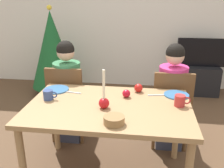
{
  "coord_description": "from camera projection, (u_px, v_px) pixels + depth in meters",
  "views": [
    {
      "loc": [
        0.3,
        -1.98,
        1.68
      ],
      "look_at": [
        0.0,
        0.2,
        0.87
      ],
      "focal_mm": 41.33,
      "sensor_mm": 36.0,
      "label": 1
    }
  ],
  "objects": [
    {
      "name": "back_wall",
      "position": [
        131.0,
        13.0,
        4.43
      ],
      "size": [
        6.4,
        0.1,
        2.6
      ],
      "primitive_type": "cube",
      "color": "silver",
      "rests_on": "ground"
    },
    {
      "name": "dining_table",
      "position": [
        109.0,
        114.0,
        2.23
      ],
      "size": [
        1.4,
        0.9,
        0.75
      ],
      "color": "#99754C",
      "rests_on": "ground"
    },
    {
      "name": "chair_left",
      "position": [
        68.0,
        99.0,
        2.92
      ],
      "size": [
        0.4,
        0.4,
        0.9
      ],
      "color": "brown",
      "rests_on": "ground"
    },
    {
      "name": "chair_right",
      "position": [
        171.0,
        105.0,
        2.78
      ],
      "size": [
        0.4,
        0.4,
        0.9
      ],
      "color": "brown",
      "rests_on": "ground"
    },
    {
      "name": "person_left_child",
      "position": [
        68.0,
        93.0,
        2.93
      ],
      "size": [
        0.3,
        0.3,
        1.17
      ],
      "color": "#33384C",
      "rests_on": "ground"
    },
    {
      "name": "person_right_child",
      "position": [
        171.0,
        99.0,
        2.79
      ],
      "size": [
        0.3,
        0.3,
        1.17
      ],
      "color": "#33384C",
      "rests_on": "ground"
    },
    {
      "name": "tv_stand",
      "position": [
        198.0,
        80.0,
        4.37
      ],
      "size": [
        0.64,
        0.4,
        0.48
      ],
      "primitive_type": "cube",
      "color": "black",
      "rests_on": "ground"
    },
    {
      "name": "tv",
      "position": [
        202.0,
        52.0,
        4.21
      ],
      "size": [
        0.79,
        0.05,
        0.46
      ],
      "color": "black",
      "rests_on": "tv_stand"
    },
    {
      "name": "christmas_tree",
      "position": [
        53.0,
        50.0,
        4.19
      ],
      "size": [
        0.75,
        0.75,
        1.46
      ],
      "color": "brown",
      "rests_on": "ground"
    },
    {
      "name": "candle_centerpiece",
      "position": [
        104.0,
        101.0,
        2.13
      ],
      "size": [
        0.09,
        0.09,
        0.33
      ],
      "color": "red",
      "rests_on": "dining_table"
    },
    {
      "name": "plate_left",
      "position": [
        56.0,
        89.0,
        2.53
      ],
      "size": [
        0.24,
        0.24,
        0.01
      ],
      "primitive_type": "cylinder",
      "color": "teal",
      "rests_on": "dining_table"
    },
    {
      "name": "plate_right",
      "position": [
        176.0,
        95.0,
        2.4
      ],
      "size": [
        0.23,
        0.23,
        0.01
      ],
      "primitive_type": "cylinder",
      "color": "teal",
      "rests_on": "dining_table"
    },
    {
      "name": "mug_left",
      "position": [
        48.0,
        95.0,
        2.3
      ],
      "size": [
        0.13,
        0.09,
        0.09
      ],
      "color": "#33477F",
      "rests_on": "dining_table"
    },
    {
      "name": "mug_right",
      "position": [
        180.0,
        101.0,
        2.17
      ],
      "size": [
        0.14,
        0.09,
        0.1
      ],
      "color": "#B72D2D",
      "rests_on": "dining_table"
    },
    {
      "name": "fork_left",
      "position": [
        72.0,
        92.0,
        2.47
      ],
      "size": [
        0.18,
        0.04,
        0.01
      ],
      "primitive_type": "cube",
      "rotation": [
        0.0,
        0.0,
        -0.17
      ],
      "color": "silver",
      "rests_on": "dining_table"
    },
    {
      "name": "fork_right",
      "position": [
        157.0,
        95.0,
        2.4
      ],
      "size": [
        0.18,
        0.05,
        0.01
      ],
      "primitive_type": "cube",
      "rotation": [
        0.0,
        0.0,
        0.21
      ],
      "color": "silver",
      "rests_on": "dining_table"
    },
    {
      "name": "bowl_walnuts",
      "position": [
        114.0,
        120.0,
        1.89
      ],
      "size": [
        0.16,
        0.16,
        0.06
      ],
      "primitive_type": "cylinder",
      "color": "olive",
      "rests_on": "dining_table"
    },
    {
      "name": "apple_near_candle",
      "position": [
        138.0,
        88.0,
        2.47
      ],
      "size": [
        0.08,
        0.08,
        0.08
      ],
      "primitive_type": "sphere",
      "color": "red",
      "rests_on": "dining_table"
    },
    {
      "name": "apple_by_left_plate",
      "position": [
        126.0,
        94.0,
        2.35
      ],
      "size": [
        0.07,
        0.07,
        0.07
      ],
      "primitive_type": "sphere",
      "color": "#B41022",
      "rests_on": "dining_table"
    }
  ]
}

